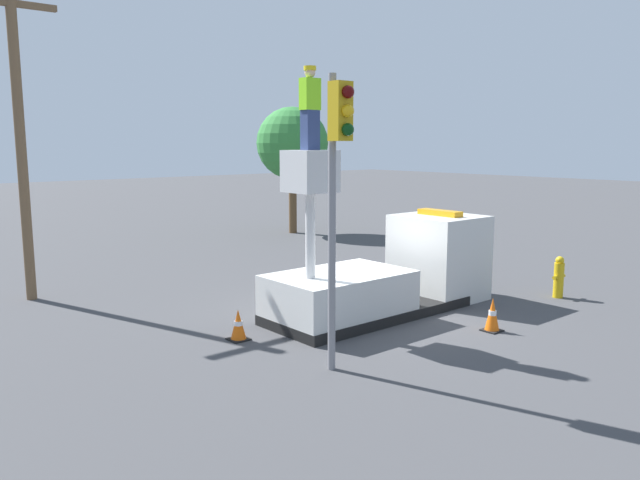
% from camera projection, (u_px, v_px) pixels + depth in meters
% --- Properties ---
extents(ground_plane, '(120.00, 120.00, 0.00)m').
position_uv_depth(ground_plane, '(369.00, 315.00, 15.08)').
color(ground_plane, '#424244').
extents(bucket_truck, '(6.16, 2.12, 3.96)m').
position_uv_depth(bucket_truck, '(389.00, 275.00, 15.39)').
color(bucket_truck, black).
rests_on(bucket_truck, ground).
extents(worker, '(0.40, 0.26, 1.75)m').
position_uv_depth(worker, '(310.00, 108.00, 13.18)').
color(worker, navy).
rests_on(worker, bucket_truck).
extents(traffic_light_pole, '(0.34, 0.57, 5.30)m').
position_uv_depth(traffic_light_pole, '(337.00, 164.00, 10.78)').
color(traffic_light_pole, gray).
rests_on(traffic_light_pole, ground).
extents(fire_hydrant, '(0.50, 0.26, 1.13)m').
position_uv_depth(fire_hydrant, '(559.00, 277.00, 16.69)').
color(fire_hydrant, gold).
rests_on(fire_hydrant, ground).
extents(traffic_cone_rear, '(0.41, 0.41, 0.66)m').
position_uv_depth(traffic_cone_rear, '(238.00, 326.00, 13.11)').
color(traffic_cone_rear, black).
rests_on(traffic_cone_rear, ground).
extents(traffic_cone_curbside, '(0.39, 0.39, 0.75)m').
position_uv_depth(traffic_cone_curbside, '(492.00, 315.00, 13.72)').
color(traffic_cone_curbside, black).
rests_on(traffic_cone_curbside, ground).
extents(tree_left_bg, '(3.26, 3.26, 5.74)m').
position_uv_depth(tree_left_bg, '(292.00, 144.00, 28.26)').
color(tree_left_bg, brown).
rests_on(tree_left_bg, ground).
extents(utility_pole, '(2.20, 0.26, 8.15)m').
position_uv_depth(utility_pole, '(20.00, 132.00, 15.92)').
color(utility_pole, brown).
rests_on(utility_pole, ground).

